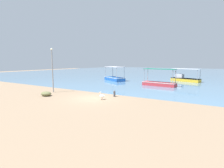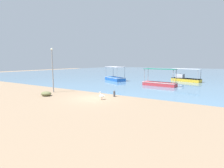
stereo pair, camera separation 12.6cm
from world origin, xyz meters
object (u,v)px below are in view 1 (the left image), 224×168
at_px(mooring_bollard, 114,93).
at_px(fishing_boat_far_left, 184,78).
at_px(fishing_boat_far_right, 159,83).
at_px(pelican, 102,96).
at_px(net_pile, 46,94).
at_px(lamp_post, 52,68).
at_px(fishing_boat_near_right, 114,78).

bearing_deg(mooring_bollard, fishing_boat_far_left, 78.83).
xyz_separation_m(fishing_boat_far_right, pelican, (-1.91, -12.98, -0.13)).
distance_m(fishing_boat_far_right, pelican, 13.12).
distance_m(fishing_boat_far_right, net_pile, 16.89).
relative_size(fishing_boat_far_left, lamp_post, 1.03).
xyz_separation_m(fishing_boat_near_right, lamp_post, (0.44, -15.56, 2.54)).
height_order(fishing_boat_far_right, lamp_post, lamp_post).
xyz_separation_m(mooring_bollard, net_pile, (-6.68, -3.65, -0.12)).
bearing_deg(fishing_boat_near_right, net_pile, -84.63).
bearing_deg(fishing_boat_far_left, lamp_post, -118.89).
bearing_deg(net_pile, mooring_bollard, 28.63).
distance_m(fishing_boat_far_left, net_pile, 25.67).
relative_size(fishing_boat_near_right, pelican, 6.69).
distance_m(fishing_boat_far_right, lamp_post, 16.07).
relative_size(mooring_bollard, net_pile, 0.58).
height_order(fishing_boat_far_right, fishing_boat_far_left, fishing_boat_far_right).
relative_size(fishing_boat_far_right, fishing_boat_near_right, 0.98).
relative_size(fishing_boat_far_left, mooring_bollard, 8.06).
bearing_deg(mooring_bollard, fishing_boat_near_right, 120.90).
relative_size(fishing_boat_far_left, net_pile, 4.64).
distance_m(fishing_boat_near_right, mooring_bollard, 16.23).
relative_size(lamp_post, net_pile, 4.49).
bearing_deg(fishing_boat_far_left, pelican, -101.00).
xyz_separation_m(fishing_boat_near_right, net_pile, (1.65, -17.57, -0.28)).
height_order(fishing_boat_far_left, net_pile, fishing_boat_far_left).
bearing_deg(fishing_boat_far_right, net_pile, -119.38).
bearing_deg(pelican, lamp_post, 177.90).
relative_size(fishing_boat_near_right, net_pile, 4.45).
distance_m(pelican, net_pile, 6.60).
height_order(fishing_boat_far_right, mooring_bollard, fishing_boat_far_right).
height_order(pelican, net_pile, pelican).
bearing_deg(lamp_post, mooring_bollard, 11.71).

